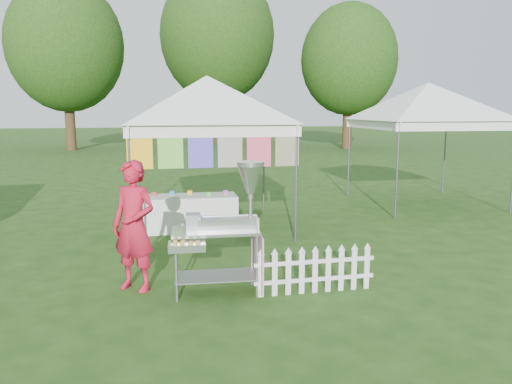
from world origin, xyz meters
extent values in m
plane|color=#1C3F12|center=(0.00, 0.00, 0.00)|extent=(120.00, 120.00, 0.00)
cylinder|color=#59595E|center=(-1.42, 2.08, 1.05)|extent=(0.04, 0.04, 2.10)
cylinder|color=#59595E|center=(1.42, 2.08, 1.05)|extent=(0.04, 0.04, 2.10)
cylinder|color=#59595E|center=(-1.42, 4.92, 1.05)|extent=(0.04, 0.04, 2.10)
cylinder|color=#59595E|center=(1.42, 4.92, 1.05)|extent=(0.04, 0.04, 2.10)
cube|color=white|center=(0.00, 2.08, 2.00)|extent=(3.00, 0.03, 0.22)
cube|color=white|center=(0.00, 4.92, 2.00)|extent=(3.00, 0.03, 0.22)
pyramid|color=white|center=(0.00, 3.50, 3.00)|extent=(4.24, 4.24, 0.90)
cylinder|color=#59595E|center=(0.00, 2.08, 2.08)|extent=(3.00, 0.03, 0.03)
cube|color=orange|center=(-1.25, 2.08, 1.73)|extent=(0.42, 0.01, 0.70)
cube|color=#18954F|center=(-0.75, 2.08, 1.73)|extent=(0.42, 0.01, 0.70)
cube|color=purple|center=(-0.25, 2.08, 1.73)|extent=(0.42, 0.01, 0.70)
cube|color=#32BE94|center=(0.25, 2.08, 1.73)|extent=(0.42, 0.01, 0.70)
cube|color=#DC1BAA|center=(0.75, 2.08, 1.73)|extent=(0.42, 0.01, 0.70)
cube|color=orange|center=(1.25, 2.08, 1.73)|extent=(0.42, 0.01, 0.70)
cylinder|color=#59595E|center=(4.08, 3.58, 1.05)|extent=(0.04, 0.04, 2.10)
cylinder|color=#59595E|center=(4.08, 6.42, 1.05)|extent=(0.04, 0.04, 2.10)
cylinder|color=#59595E|center=(6.92, 6.42, 1.05)|extent=(0.04, 0.04, 2.10)
cube|color=white|center=(5.50, 3.58, 2.00)|extent=(3.00, 0.03, 0.22)
cube|color=white|center=(5.50, 6.42, 2.00)|extent=(3.00, 0.03, 0.22)
pyramid|color=white|center=(5.50, 5.00, 3.00)|extent=(4.24, 4.24, 0.90)
cylinder|color=#59595E|center=(5.50, 3.58, 2.08)|extent=(3.00, 0.03, 0.03)
cylinder|color=#351E13|center=(-6.00, 24.00, 1.98)|extent=(0.56, 0.56, 3.96)
ellipsoid|color=#335A19|center=(-6.00, 24.00, 5.85)|extent=(6.40, 6.40, 7.36)
cylinder|color=#351E13|center=(3.00, 28.00, 2.42)|extent=(0.56, 0.56, 4.84)
ellipsoid|color=#335A19|center=(3.00, 28.00, 7.15)|extent=(7.60, 7.60, 8.74)
cylinder|color=#351E13|center=(10.00, 22.00, 1.76)|extent=(0.56, 0.56, 3.52)
ellipsoid|color=#335A19|center=(10.00, 22.00, 5.20)|extent=(5.60, 5.60, 6.44)
cylinder|color=gray|center=(-0.76, -0.36, 0.41)|extent=(0.04, 0.04, 0.83)
cylinder|color=gray|center=(0.24, -0.39, 0.41)|extent=(0.04, 0.04, 0.83)
cylinder|color=gray|center=(-0.74, 0.10, 0.41)|extent=(0.04, 0.04, 0.83)
cylinder|color=gray|center=(0.26, 0.06, 0.41)|extent=(0.04, 0.04, 0.83)
cube|color=gray|center=(-0.25, -0.15, 0.23)|extent=(1.07, 0.57, 0.01)
cube|color=#B7B7BC|center=(-0.25, -0.15, 0.83)|extent=(1.13, 0.60, 0.04)
cube|color=#B7B7BC|center=(-0.08, -0.11, 0.92)|extent=(0.79, 0.26, 0.14)
cube|color=gray|center=(-0.53, -0.09, 0.95)|extent=(0.19, 0.21, 0.20)
cylinder|color=gray|center=(0.21, -0.12, 1.24)|extent=(0.05, 0.05, 0.83)
cone|color=#B7B7BC|center=(0.21, -0.12, 1.47)|extent=(0.34, 0.34, 0.37)
cylinder|color=#B7B7BC|center=(0.21, -0.12, 1.68)|extent=(0.36, 0.36, 0.06)
cube|color=#B7B7BC|center=(-0.63, -0.48, 0.74)|extent=(0.45, 0.29, 0.09)
cube|color=pink|center=(0.31, -0.17, 0.41)|extent=(0.05, 0.69, 0.75)
cube|color=white|center=(0.25, -0.43, 0.94)|extent=(0.02, 0.13, 0.17)
imported|color=#B3162C|center=(-1.28, 0.18, 0.86)|extent=(0.75, 0.69, 1.72)
cube|color=silver|center=(0.29, -0.40, 0.28)|extent=(0.07, 0.02, 0.56)
cube|color=silver|center=(0.47, -0.39, 0.28)|extent=(0.07, 0.02, 0.56)
cube|color=silver|center=(0.65, -0.39, 0.28)|extent=(0.07, 0.02, 0.56)
cube|color=silver|center=(0.83, -0.39, 0.28)|extent=(0.07, 0.02, 0.56)
cube|color=silver|center=(1.01, -0.38, 0.28)|extent=(0.07, 0.02, 0.56)
cube|color=silver|center=(1.19, -0.38, 0.28)|extent=(0.07, 0.02, 0.56)
cube|color=silver|center=(1.37, -0.37, 0.28)|extent=(0.07, 0.02, 0.56)
cube|color=silver|center=(1.55, -0.37, 0.28)|extent=(0.07, 0.02, 0.56)
cube|color=silver|center=(1.73, -0.36, 0.28)|extent=(0.07, 0.02, 0.56)
cube|color=silver|center=(1.01, -0.38, 0.18)|extent=(1.62, 0.07, 0.05)
cube|color=silver|center=(1.01, -0.38, 0.42)|extent=(1.62, 0.07, 0.05)
cube|color=white|center=(-0.37, 3.36, 0.34)|extent=(1.80, 0.70, 0.69)
camera|label=1|loc=(-0.89, -6.33, 2.37)|focal=35.00mm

